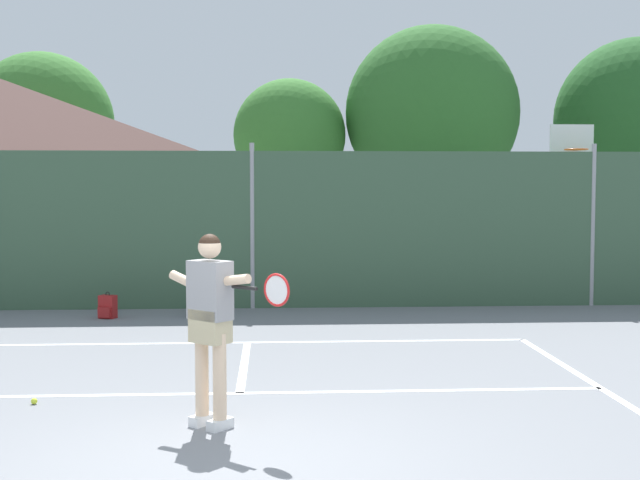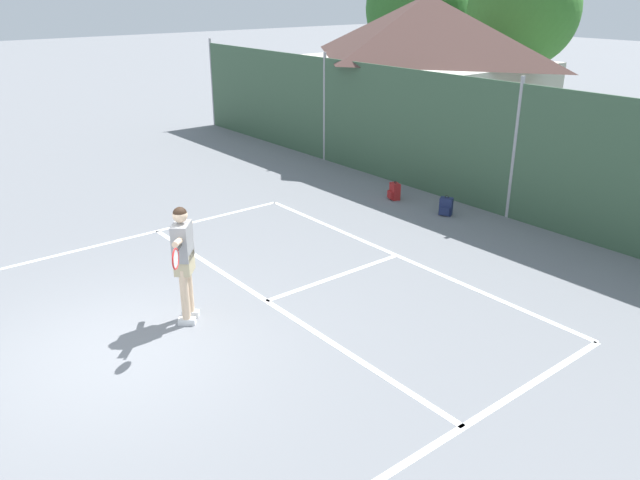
{
  "view_description": "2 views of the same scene",
  "coord_description": "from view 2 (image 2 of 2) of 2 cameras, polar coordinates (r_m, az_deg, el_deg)",
  "views": [
    {
      "loc": [
        0.36,
        -6.8,
        2.32
      ],
      "look_at": [
        0.98,
        4.02,
        1.61
      ],
      "focal_mm": 47.39,
      "sensor_mm": 36.0,
      "label": 1
    },
    {
      "loc": [
        7.75,
        -2.62,
        4.81
      ],
      "look_at": [
        0.16,
        3.48,
        0.88
      ],
      "focal_mm": 35.35,
      "sensor_mm": 36.0,
      "label": 2
    }
  ],
  "objects": [
    {
      "name": "ground_plane",
      "position": [
        9.49,
        -17.48,
        -9.62
      ],
      "size": [
        120.0,
        120.0,
        0.0
      ],
      "primitive_type": "plane",
      "color": "slate"
    },
    {
      "name": "backpack_red",
      "position": [
        15.41,
        6.75,
        4.37
      ],
      "size": [
        0.33,
        0.31,
        0.46
      ],
      "color": "maroon",
      "rests_on": "ground"
    },
    {
      "name": "clubhouse_building",
      "position": [
        19.96,
        9.41,
        14.74
      ],
      "size": [
        7.09,
        4.98,
        4.62
      ],
      "color": "beige",
      "rests_on": "ground"
    },
    {
      "name": "court_markings",
      "position": [
        9.69,
        -13.93,
        -8.5
      ],
      "size": [
        8.3,
        11.1,
        0.01
      ],
      "color": "white",
      "rests_on": "ground"
    },
    {
      "name": "tennis_player",
      "position": [
        9.57,
        -12.26,
        -1.32
      ],
      "size": [
        1.18,
        0.92,
        1.85
      ],
      "color": "silver",
      "rests_on": "ground"
    },
    {
      "name": "tennis_ball",
      "position": [
        11.98,
        -12.01,
        -2.04
      ],
      "size": [
        0.07,
        0.07,
        0.07
      ],
      "primitive_type": "sphere",
      "color": "#CCE033",
      "rests_on": "ground"
    },
    {
      "name": "chainlink_fence",
      "position": [
        14.36,
        17.19,
        7.56
      ],
      "size": [
        26.09,
        0.09,
        3.1
      ],
      "color": "#38563D",
      "rests_on": "ground"
    },
    {
      "name": "backpack_navy",
      "position": [
        14.51,
        11.32,
        2.97
      ],
      "size": [
        0.33,
        0.33,
        0.46
      ],
      "color": "navy",
      "rests_on": "ground"
    }
  ]
}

